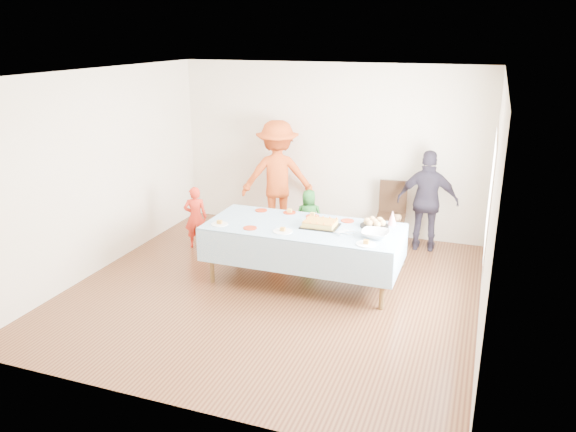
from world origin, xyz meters
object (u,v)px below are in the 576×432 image
Objects in this scene: birthday_cake at (320,224)px; adult_left at (278,177)px; dining_chair at (392,210)px; party_table at (303,230)px.

adult_left is at bearing 125.53° from birthday_cake.
birthday_cake is at bearing 106.23° from adult_left.
adult_left is (-1.87, -0.03, 0.37)m from dining_chair.
dining_chair reaches higher than party_table.
party_table is at bearing 100.83° from adult_left.
party_table is 2.00m from dining_chair.
birthday_cake is 0.47× the size of dining_chair.
dining_chair reaches higher than birthday_cake.
party_table is at bearing -168.57° from birthday_cake.
adult_left reaches higher than party_table.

